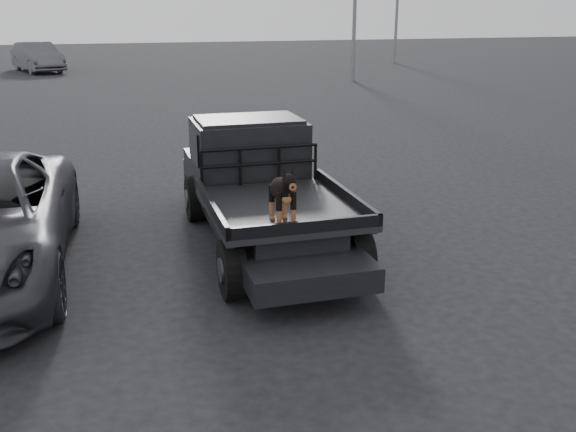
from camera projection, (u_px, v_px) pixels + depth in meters
name	position (u px, v px, depth m)	size (l,w,h in m)	color
ground	(296.00, 288.00, 8.31)	(120.00, 120.00, 0.00)	black
flatbed_ute	(264.00, 216.00, 9.67)	(2.00, 5.40, 0.92)	black
ute_cab	(249.00, 145.00, 10.26)	(1.72, 1.30, 0.88)	black
headache_rack	(260.00, 166.00, 9.63)	(1.80, 0.08, 0.55)	black
dog	(282.00, 195.00, 7.82)	(0.32, 0.60, 0.74)	black
distant_car_a	(37.00, 57.00, 35.36)	(1.69, 4.84, 1.60)	#4C4B50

